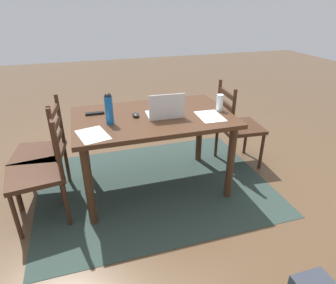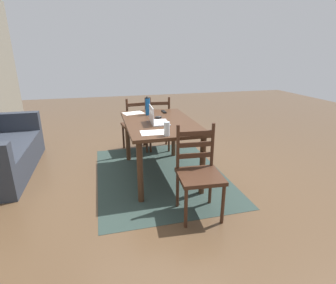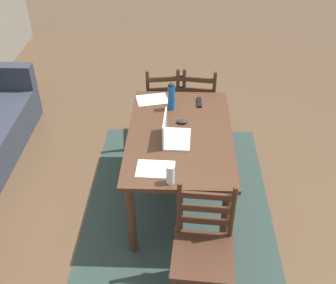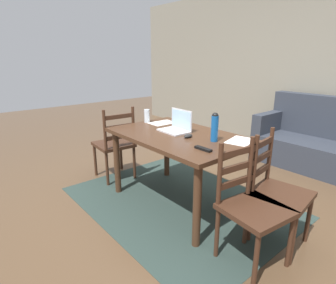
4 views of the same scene
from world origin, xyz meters
The scene contains 13 objects.
ground_plane centered at (0.00, 0.00, 0.00)m, with size 14.00×14.00×0.00m, color brown.
area_rug centered at (0.00, 0.00, 0.00)m, with size 2.30×1.73×0.01m, color #283833.
dining_table centered at (0.00, 0.00, 0.67)m, with size 1.44×0.91×0.78m.
chair_right_far centered at (1.01, 0.18, 0.46)m, with size 0.50×0.50×0.95m.
chair_right_near centered at (1.01, -0.18, 0.46)m, with size 0.49×0.49×0.95m.
chair_left_near centered at (-1.01, -0.18, 0.46)m, with size 0.47×0.47×0.95m.
laptop centered at (-0.10, 0.07, 0.84)m, with size 0.33×0.23×0.23m.
water_bottle centered at (0.39, 0.09, 0.92)m, with size 0.07×0.07×0.27m.
drinking_glass centered at (-0.64, 0.06, 0.86)m, with size 0.06×0.06×0.16m, color silver.
computer_mouse centered at (0.15, -0.02, 0.79)m, with size 0.06×0.10×0.03m, color black.
tv_remote centered at (0.50, -0.18, 0.79)m, with size 0.04×0.17×0.02m, color black.
paper_stack_left centered at (0.56, 0.28, 0.78)m, with size 0.21×0.30×0.00m, color white.
paper_stack_right centered at (-0.49, 0.18, 0.78)m, with size 0.21×0.30×0.00m, color white.
Camera 2 is at (-3.32, 0.74, 1.67)m, focal length 28.26 mm.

